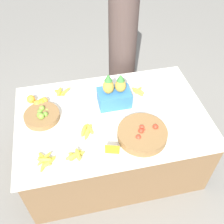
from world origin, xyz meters
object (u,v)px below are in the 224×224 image
Objects in this scene: lime_bowl at (42,116)px; metal_bowl at (168,94)px; tomato_basket at (142,134)px; price_sign at (112,150)px; vendor_person at (122,52)px; produce_crate at (114,94)px.

lime_bowl is 1.22m from metal_bowl.
tomato_basket is 0.58m from metal_bowl.
price_sign is 0.07× the size of vendor_person.
vendor_person is (0.11, 1.17, 0.04)m from tomato_basket.
lime_bowl is 0.92m from tomato_basket.
tomato_basket is (0.82, -0.40, 0.01)m from lime_bowl.
produce_crate reaches higher than metal_bowl.
produce_crate is (-0.14, 0.45, 0.08)m from tomato_basket.
metal_bowl is at bearing -2.48° from produce_crate.
tomato_basket reaches higher than lime_bowl.
vendor_person reaches higher than metal_bowl.
tomato_basket is at bearing -132.63° from metal_bowl.
lime_bowl is at bearing -178.85° from metal_bowl.
metal_bowl is at bearing 47.37° from tomato_basket.
vendor_person reaches higher than price_sign.
lime_bowl is 0.19× the size of vendor_person.
tomato_basket is at bearing -25.98° from lime_bowl.
price_sign is at bearing -43.61° from lime_bowl.
lime_bowl is at bearing -176.00° from produce_crate.
produce_crate reaches higher than lime_bowl.
metal_bowl is 0.87m from price_sign.
vendor_person is at bearing 110.56° from metal_bowl.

